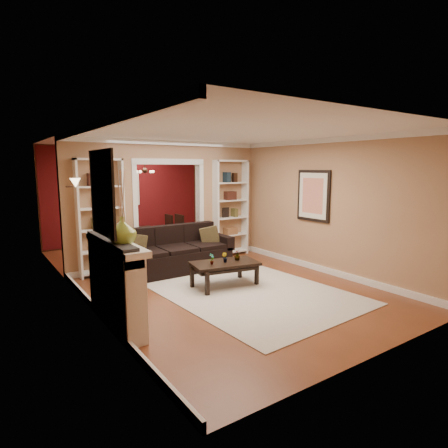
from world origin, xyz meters
TOP-DOWN VIEW (x-y plane):
  - floor at (0.00, 0.00)m, footprint 8.00×8.00m
  - ceiling at (0.00, 0.00)m, footprint 8.00×8.00m
  - wall_back at (0.00, 4.00)m, footprint 8.00×0.00m
  - wall_front at (0.00, -4.00)m, footprint 8.00×0.00m
  - wall_left at (-2.25, 0.00)m, footprint 0.00×8.00m
  - wall_right at (2.25, 0.00)m, footprint 0.00×8.00m
  - partition_wall at (0.00, 1.20)m, footprint 4.50×0.15m
  - red_back_panel at (0.00, 3.97)m, footprint 4.44×0.04m
  - dining_window at (0.00, 3.93)m, footprint 0.78×0.03m
  - area_rug at (0.23, -1.37)m, footprint 2.85×3.84m
  - sofa at (-0.24, 0.45)m, footprint 2.34×1.01m
  - pillow_left at (-1.06, 0.43)m, footprint 0.41×0.20m
  - pillow_right at (0.59, 0.43)m, footprint 0.39×0.30m
  - coffee_table at (0.05, -0.94)m, footprint 1.28×0.85m
  - plant_left at (-0.23, -0.94)m, footprint 0.12×0.10m
  - plant_center at (0.05, -0.94)m, footprint 0.11×0.12m
  - plant_right at (0.32, -0.94)m, footprint 0.15×0.15m
  - bookshelf_left at (-1.55, 1.03)m, footprint 0.90×0.30m
  - bookshelf_right at (1.55, 1.03)m, footprint 0.90×0.30m
  - fireplace at (-2.09, -1.50)m, footprint 0.32×1.70m
  - vase at (-2.09, -1.81)m, footprint 0.41×0.41m
  - mirror at (-2.23, -1.50)m, footprint 0.03×0.95m
  - wall_sconce at (-2.15, 0.55)m, footprint 0.18×0.18m
  - framed_art at (2.21, -1.00)m, footprint 0.04×0.85m
  - dining_table at (0.10, 2.74)m, footprint 1.47×0.82m
  - dining_chair_nw at (-0.45, 2.44)m, footprint 0.54×0.54m
  - dining_chair_ne at (0.65, 2.44)m, footprint 0.58×0.58m
  - dining_chair_sw at (-0.45, 3.04)m, footprint 0.48×0.48m
  - dining_chair_se at (0.65, 3.04)m, footprint 0.53×0.53m
  - chandelier at (0.00, 2.70)m, footprint 0.50×0.50m

SIDE VIEW (x-z plane):
  - floor at x=0.00m, z-range 0.00..0.00m
  - area_rug at x=0.23m, z-range 0.00..0.01m
  - coffee_table at x=0.05m, z-range 0.00..0.45m
  - dining_table at x=0.10m, z-range 0.00..0.52m
  - dining_chair_nw at x=-0.45m, z-range 0.00..0.83m
  - dining_chair_se at x=0.65m, z-range 0.00..0.86m
  - dining_chair_sw at x=-0.45m, z-range 0.00..0.87m
  - sofa at x=-0.24m, z-range 0.00..0.91m
  - dining_chair_ne at x=0.65m, z-range 0.00..0.92m
  - plant_center at x=0.05m, z-range 0.45..0.62m
  - plant_right at x=0.32m, z-range 0.45..0.64m
  - plant_left at x=-0.23m, z-range 0.45..0.65m
  - fireplace at x=-2.09m, z-range 0.00..1.16m
  - pillow_right at x=0.59m, z-range 0.45..0.84m
  - pillow_left at x=-1.06m, z-range 0.45..0.84m
  - bookshelf_left at x=-1.55m, z-range 0.00..2.30m
  - bookshelf_right at x=1.55m, z-range 0.00..2.30m
  - red_back_panel at x=0.00m, z-range 0.00..2.64m
  - vase at x=-2.09m, z-range 1.16..1.52m
  - wall_back at x=0.00m, z-range -2.65..5.35m
  - wall_front at x=0.00m, z-range -2.65..5.35m
  - wall_left at x=-2.25m, z-range -2.65..5.35m
  - wall_right at x=2.25m, z-range -2.65..5.35m
  - partition_wall at x=0.00m, z-range 0.00..2.70m
  - dining_window at x=0.00m, z-range 1.06..2.04m
  - framed_art at x=2.21m, z-range 1.02..2.08m
  - mirror at x=-2.23m, z-range 1.25..2.35m
  - wall_sconce at x=-2.15m, z-range 1.72..1.94m
  - chandelier at x=0.00m, z-range 1.87..2.17m
  - ceiling at x=0.00m, z-range 2.70..2.70m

